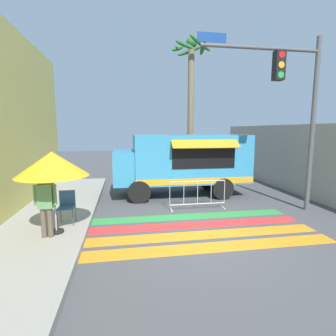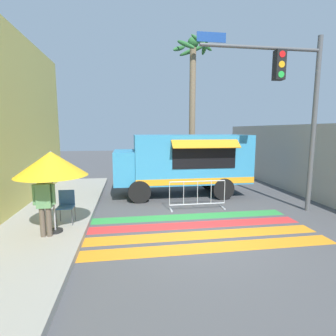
# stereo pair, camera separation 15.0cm
# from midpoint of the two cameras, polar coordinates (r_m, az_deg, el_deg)

# --- Properties ---
(ground_plane) EXTENTS (60.00, 60.00, 0.00)m
(ground_plane) POSITION_cam_midpoint_polar(r_m,az_deg,el_deg) (7.35, 6.84, -14.07)
(ground_plane) COLOR #4C4C4F
(concrete_wall_right) EXTENTS (0.20, 16.00, 3.03)m
(concrete_wall_right) POSITION_cam_midpoint_polar(r_m,az_deg,el_deg) (12.12, 28.14, 1.25)
(concrete_wall_right) COLOR #A39E93
(concrete_wall_right) RESTS_ON ground_plane
(crosswalk_painted) EXTENTS (6.40, 2.84, 0.01)m
(crosswalk_painted) POSITION_cam_midpoint_polar(r_m,az_deg,el_deg) (7.63, 6.16, -13.18)
(crosswalk_painted) COLOR orange
(crosswalk_painted) RESTS_ON ground_plane
(food_truck) EXTENTS (5.61, 2.56, 2.58)m
(food_truck) POSITION_cam_midpoint_polar(r_m,az_deg,el_deg) (11.13, 2.30, 1.67)
(food_truck) COLOR #338CBF
(food_truck) RESTS_ON ground_plane
(traffic_signal_pole) EXTENTS (4.15, 0.29, 5.78)m
(traffic_signal_pole) POSITION_cam_midpoint_polar(r_m,az_deg,el_deg) (9.72, 25.14, 14.15)
(traffic_signal_pole) COLOR #515456
(traffic_signal_pole) RESTS_ON ground_plane
(patio_umbrella) EXTENTS (1.76, 1.76, 2.09)m
(patio_umbrella) POSITION_cam_midpoint_polar(r_m,az_deg,el_deg) (7.11, -24.43, 0.75)
(patio_umbrella) COLOR black
(patio_umbrella) RESTS_ON sidewalk_left
(folding_chair) EXTENTS (0.43, 0.43, 0.92)m
(folding_chair) POSITION_cam_midpoint_polar(r_m,az_deg,el_deg) (8.00, -21.68, -7.24)
(folding_chair) COLOR #4C4C51
(folding_chair) RESTS_ON sidewalk_left
(vendor_person) EXTENTS (0.53, 0.21, 1.57)m
(vendor_person) POSITION_cam_midpoint_polar(r_m,az_deg,el_deg) (7.07, -25.66, -6.75)
(vendor_person) COLOR brown
(vendor_person) RESTS_ON sidewalk_left
(barricade_front) EXTENTS (2.02, 0.44, 1.03)m
(barricade_front) POSITION_cam_midpoint_polar(r_m,az_deg,el_deg) (9.35, 5.99, -5.89)
(barricade_front) COLOR #B7BABF
(barricade_front) RESTS_ON ground_plane
(palm_tree) EXTENTS (2.24, 2.28, 7.77)m
(palm_tree) POSITION_cam_midpoint_polar(r_m,az_deg,el_deg) (15.22, 4.67, 17.41)
(palm_tree) COLOR #7A664C
(palm_tree) RESTS_ON ground_plane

